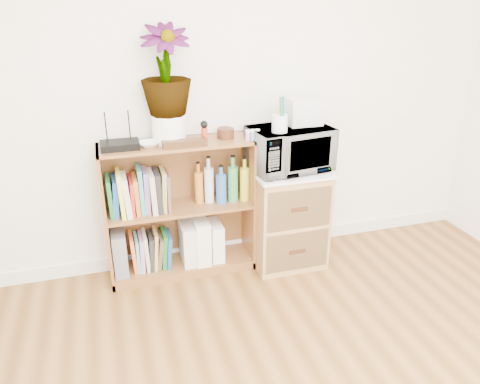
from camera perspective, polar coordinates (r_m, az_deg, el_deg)
name	(u,v)px	position (r m, az deg, el deg)	size (l,w,h in m)	color
skirting_board	(225,247)	(3.59, -1.83, -6.69)	(4.00, 0.02, 0.10)	white
bookshelf	(180,210)	(3.21, -7.33, -2.14)	(1.00, 0.30, 0.95)	brown
wicker_unit	(286,217)	(3.38, 5.63, -3.02)	(0.50, 0.45, 0.70)	#9E7542
microwave	(290,149)	(3.18, 6.06, 5.28)	(0.53, 0.36, 0.29)	silver
pen_cup	(280,123)	(3.02, 4.86, 8.34)	(0.10, 0.10, 0.11)	white
small_appliance	(303,111)	(3.22, 7.70, 9.78)	(0.23, 0.19, 0.18)	silver
router	(120,145)	(2.98, -14.44, 5.56)	(0.23, 0.16, 0.04)	black
white_bowl	(149,144)	(2.98, -11.06, 5.77)	(0.13, 0.13, 0.03)	white
plant_pot	(169,129)	(3.03, -8.64, 7.65)	(0.21, 0.21, 0.18)	white
potted_plant	(166,70)	(2.95, -9.07, 14.45)	(0.31, 0.31, 0.55)	#3B722D
trinket_box	(185,143)	(2.94, -6.77, 5.92)	(0.28, 0.07, 0.04)	#3B2010
kokeshi_doll	(204,135)	(3.02, -4.37, 6.95)	(0.04, 0.04, 0.09)	#B42F16
wooden_bowl	(226,133)	(3.10, -1.78, 7.18)	(0.11, 0.11, 0.07)	#3A1D0F
paint_jars	(253,136)	(3.05, 1.55, 6.79)	(0.10, 0.04, 0.05)	pink
file_box	(120,251)	(3.30, -14.48, -6.97)	(0.09, 0.24, 0.30)	slate
magazine_holder_left	(188,243)	(3.32, -6.40, -6.17)	(0.09, 0.23, 0.29)	silver
magazine_holder_mid	(201,239)	(3.33, -4.83, -5.76)	(0.10, 0.26, 0.32)	white
magazine_holder_right	(215,240)	(3.36, -3.04, -5.86)	(0.09, 0.22, 0.27)	white
cookbooks	(139,192)	(3.12, -12.22, -0.04)	(0.40, 0.20, 0.31)	#1C6A32
liquor_bottles	(222,181)	(3.19, -2.16, 1.35)	(0.37, 0.07, 0.32)	#B86F22
lower_books	(151,250)	(3.32, -10.84, -6.98)	(0.28, 0.19, 0.27)	#F65A2B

